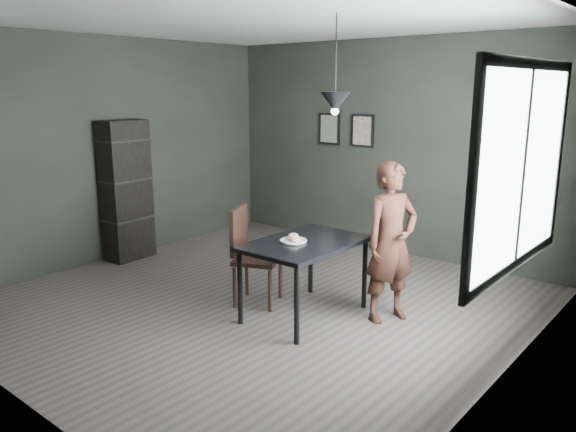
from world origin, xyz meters
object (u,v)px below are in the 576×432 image
Objects in this scene: wood_chair at (249,249)px; pendant_lamp at (335,102)px; woman at (391,242)px; cafe_table at (305,249)px; white_plate at (293,241)px; shelf_unit at (126,191)px.

pendant_lamp is (0.90, 0.19, 1.48)m from wood_chair.
cafe_table is at bearing 148.19° from woman.
shelf_unit is at bearing 177.50° from white_plate.
pendant_lamp reaches higher than white_plate.
woman reaches higher than cafe_table.
cafe_table is 0.14m from white_plate.
woman is 1.44m from wood_chair.
woman is 0.86× the size of shelf_unit.
wood_chair is 0.56× the size of shelf_unit.
woman is at bearing 2.75° from shelf_unit.
woman is at bearing -2.36° from wood_chair.
shelf_unit is at bearing -178.76° from pendant_lamp.
shelf_unit is 3.38m from pendant_lamp.
wood_chair is at bearing 179.66° from white_plate.
white_plate is at bearing -6.47° from shelf_unit.
pendant_lamp is at bearing 21.80° from cafe_table.
pendant_lamp reaches higher than woman.
cafe_table is at bearing -16.93° from wood_chair.
wood_chair is 2.30m from shelf_unit.
wood_chair reaches higher than cafe_table.
shelf_unit is (-2.92, 0.03, 0.22)m from cafe_table.
woman is (0.67, 0.45, 0.09)m from cafe_table.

